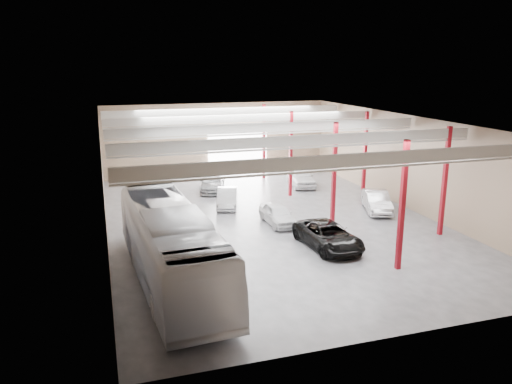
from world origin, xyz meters
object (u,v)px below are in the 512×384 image
car_row_c (212,182)px  car_right_near (377,201)px  black_sedan (328,236)px  car_row_a (278,214)px  car_right_far (301,177)px  car_row_b (227,198)px  coach_bus (171,245)px

car_row_c → car_right_near: (10.30, -9.77, 0.05)m
black_sedan → car_row_a: 5.37m
black_sedan → car_right_far: size_ratio=1.11×
black_sedan → car_row_b: 11.00m
coach_bus → car_right_far: size_ratio=2.84×
car_row_a → black_sedan: bearing=-77.5°
car_right_near → car_right_far: car_right_far is taller
car_row_b → car_row_c: size_ratio=0.86×
black_sedan → car_row_c: (-3.57, 15.60, -0.04)m
coach_bus → car_row_a: (8.28, 7.20, -1.23)m
coach_bus → black_sedan: coach_bus is taller
car_row_a → car_right_near: bearing=2.8°
car_right_near → coach_bus: bearing=-134.9°
car_row_b → car_right_far: size_ratio=0.87×
car_row_a → car_right_near: size_ratio=0.89×
car_row_a → car_right_far: car_right_far is taller
black_sedan → car_row_a: bearing=100.4°
black_sedan → car_right_far: (4.41, 14.97, 0.08)m
coach_bus → car_row_b: 13.84m
car_right_far → black_sedan: bearing=-98.1°
black_sedan → car_row_a: black_sedan is taller
coach_bus → car_row_a: coach_bus is taller
black_sedan → car_row_c: black_sedan is taller
car_row_b → car_row_c: car_row_c is taller
black_sedan → car_row_c: bearing=99.0°
car_right_near → car_row_b: bearing=175.5°
car_row_b → car_row_c: (0.00, 5.20, 0.02)m
black_sedan → car_row_b: black_sedan is taller
car_row_a → car_row_b: size_ratio=0.97×
car_row_a → car_right_near: 8.07m
car_row_b → car_right_far: car_right_far is taller
car_row_b → car_right_near: 11.27m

